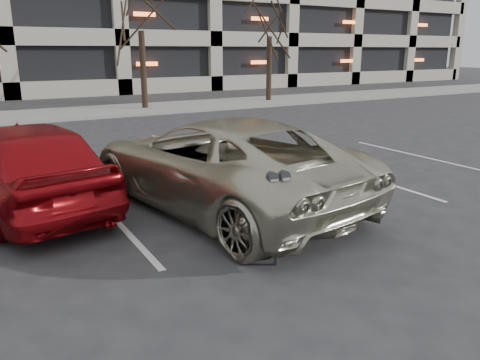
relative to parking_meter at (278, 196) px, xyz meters
name	(u,v)px	position (x,y,z in m)	size (l,w,h in m)	color
ground	(245,242)	(0.03, 0.88, -0.96)	(140.00, 140.00, 0.00)	#28282B
sidewalk	(57,114)	(0.03, 16.88, -0.90)	(80.00, 4.00, 0.12)	gray
stall_lines	(109,212)	(-1.37, 3.18, -0.95)	(16.90, 5.20, 0.00)	silver
parking_meter	(278,196)	(0.00, 0.00, 0.00)	(0.33, 0.16, 1.25)	black
suv_silver	(220,163)	(0.50, 2.53, -0.15)	(3.62, 6.18, 1.62)	beige
car_red	(25,164)	(-2.52, 4.11, -0.15)	(1.92, 4.77, 1.62)	maroon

